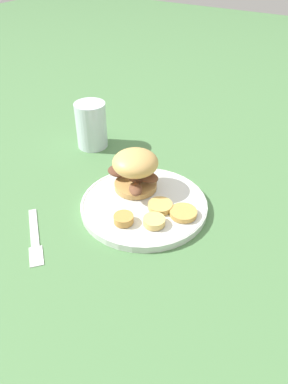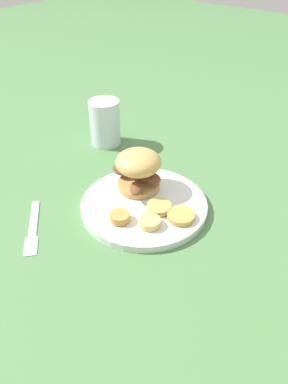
{
  "view_description": "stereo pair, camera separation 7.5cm",
  "coord_description": "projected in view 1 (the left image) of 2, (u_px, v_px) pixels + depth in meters",
  "views": [
    {
      "loc": [
        -0.32,
        0.51,
        0.49
      ],
      "look_at": [
        0.0,
        0.0,
        0.04
      ],
      "focal_mm": 35.0,
      "sensor_mm": 36.0,
      "label": 1
    },
    {
      "loc": [
        -0.38,
        0.46,
        0.49
      ],
      "look_at": [
        0.0,
        0.0,
        0.04
      ],
      "focal_mm": 35.0,
      "sensor_mm": 36.0,
      "label": 2
    }
  ],
  "objects": [
    {
      "name": "potato_round_3",
      "position": [
        183.0,
        213.0,
        0.73
      ],
      "size": [
        0.05,
        0.05,
        0.01
      ],
      "primitive_type": "cylinder",
      "color": "tan",
      "rests_on": "dinner_plate"
    },
    {
      "name": "sandwich",
      "position": [
        135.0,
        169.0,
        0.77
      ],
      "size": [
        0.12,
        0.11,
        0.09
      ],
      "color": "tan",
      "rests_on": "dinner_plate"
    },
    {
      "name": "dinner_plate",
      "position": [
        144.0,
        205.0,
        0.77
      ],
      "size": [
        0.26,
        0.26,
        0.02
      ],
      "color": "silver",
      "rests_on": "ground_plane"
    },
    {
      "name": "potato_round_1",
      "position": [
        159.0,
        207.0,
        0.74
      ],
      "size": [
        0.05,
        0.05,
        0.01
      ],
      "primitive_type": "cylinder",
      "color": "tan",
      "rests_on": "dinner_plate"
    },
    {
      "name": "drinking_glass",
      "position": [
        91.0,
        125.0,
        0.95
      ],
      "size": [
        0.08,
        0.08,
        0.12
      ],
      "color": "silver",
      "rests_on": "ground_plane"
    },
    {
      "name": "potato_round_0",
      "position": [
        124.0,
        219.0,
        0.71
      ],
      "size": [
        0.04,
        0.04,
        0.01
      ],
      "primitive_type": "cylinder",
      "color": "#BC8942",
      "rests_on": "dinner_plate"
    },
    {
      "name": "fork",
      "position": [
        35.0,
        236.0,
        0.7
      ],
      "size": [
        0.13,
        0.12,
        0.0
      ],
      "color": "silver",
      "rests_on": "ground_plane"
    },
    {
      "name": "potato_round_2",
      "position": [
        154.0,
        221.0,
        0.71
      ],
      "size": [
        0.04,
        0.04,
        0.01
      ],
      "primitive_type": "cylinder",
      "color": "#DBB766",
      "rests_on": "dinner_plate"
    },
    {
      "name": "ground_plane",
      "position": [
        144.0,
        208.0,
        0.77
      ],
      "size": [
        4.0,
        4.0,
        0.0
      ],
      "primitive_type": "plane",
      "color": "#4C7A47"
    }
  ]
}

